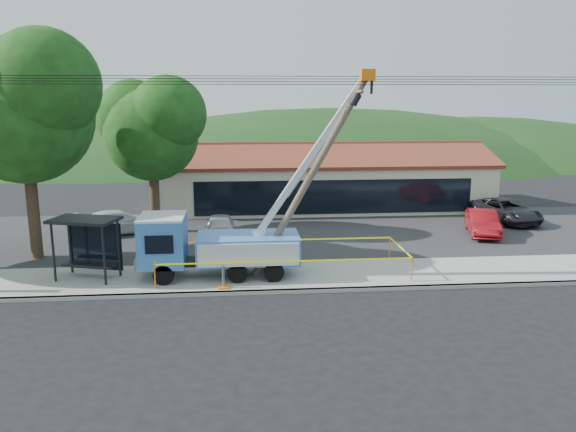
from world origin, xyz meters
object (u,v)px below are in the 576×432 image
Objects in this scene: car_red at (481,236)px; car_dark at (505,223)px; car_white at (119,235)px; bus_shelter at (88,234)px; utility_truck at (216,243)px; leaning_pole at (315,168)px; car_silver at (221,241)px.

car_dark is (2.94, 3.18, 0.00)m from car_red.
bus_shelter is at bearing 160.88° from car_white.
car_red is at bearing 32.98° from bus_shelter.
leaning_pole is (4.25, -0.13, 3.20)m from utility_truck.
bus_shelter reaches higher than car_dark.
leaning_pole reaches higher than car_dark.
utility_truck is 5.32m from leaning_pole.
car_silver is 0.86× the size of car_white.
utility_truck is at bearing -141.42° from car_red.
bus_shelter is at bearing -147.94° from car_red.
bus_shelter is 0.67× the size of car_white.
car_silver is (-4.26, 6.63, -4.82)m from leaning_pole.
car_red reaches higher than car_silver.
utility_truck is 2.51× the size of car_silver.
leaning_pole reaches higher than car_white.
utility_truck reaches higher than car_dark.
car_white is (-5.83, 1.96, 0.00)m from car_silver.
leaning_pole reaches higher than car_red.
bus_shelter is 8.48m from car_silver.
leaning_pole is 9.24m from car_silver.
bus_shelter is at bearing 177.58° from leaning_pole.
car_white is (-0.47, 8.19, -2.07)m from bus_shelter.
car_silver is (-0.01, 6.50, -1.62)m from utility_truck.
car_white is at bearing 139.59° from leaning_pole.
bus_shelter is 21.10m from car_red.
car_dark is (23.51, 1.08, 0.00)m from car_white.
car_white is at bearing 109.40° from bus_shelter.
utility_truck is 20.14m from car_dark.
car_white is (-5.84, 8.47, -1.62)m from utility_truck.
bus_shelter is at bearing -132.44° from car_silver.
utility_truck is 6.70m from car_silver.
car_red is (14.73, 6.36, -1.62)m from utility_truck.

